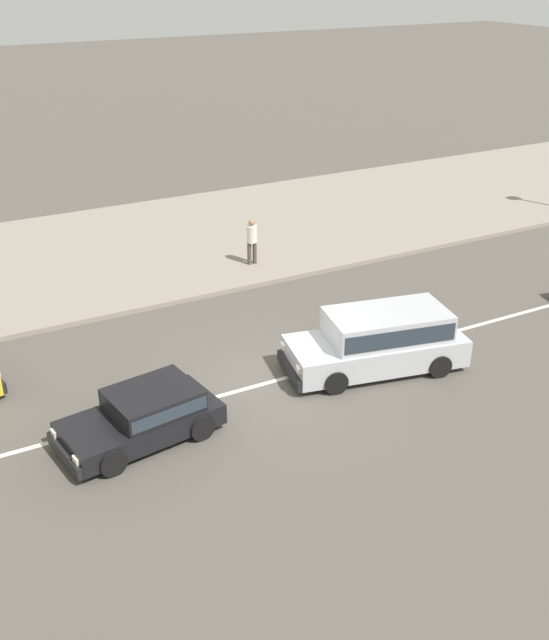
% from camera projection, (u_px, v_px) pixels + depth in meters
% --- Properties ---
extents(ground_plane, '(160.00, 160.00, 0.00)m').
position_uv_depth(ground_plane, '(277.00, 380.00, 18.70)').
color(ground_plane, '#544F47').
extents(lane_centre_stripe, '(50.40, 0.14, 0.01)m').
position_uv_depth(lane_centre_stripe, '(277.00, 380.00, 18.70)').
color(lane_centre_stripe, silver).
rests_on(lane_centre_stripe, ground).
extents(kerb_strip, '(68.00, 10.00, 0.15)m').
position_uv_depth(kerb_strip, '(141.00, 248.00, 26.88)').
color(kerb_strip, gray).
rests_on(kerb_strip, ground).
extents(hatchback_black_0, '(3.72, 2.17, 1.10)m').
position_uv_depth(hatchback_black_0, '(145.00, 414.00, 16.29)').
color(hatchback_black_0, black).
rests_on(hatchback_black_0, ground).
extents(minivan_silver_1, '(4.85, 2.64, 1.56)m').
position_uv_depth(minivan_silver_1, '(381.00, 338.00, 18.92)').
color(minivan_silver_1, '#B7BABF').
rests_on(minivan_silver_1, ground).
extents(pedestrian_mid_kerb, '(0.34, 0.34, 1.55)m').
position_uv_depth(pedestrian_mid_kerb, '(252.00, 239.00, 24.90)').
color(pedestrian_mid_kerb, '#4C4238').
rests_on(pedestrian_mid_kerb, kerb_strip).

